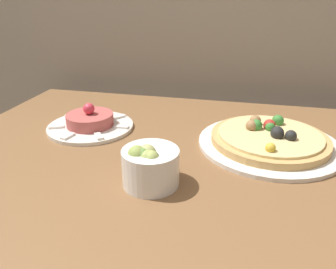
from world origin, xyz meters
The scene contains 4 objects.
dining_table centered at (0.00, 0.43, 0.66)m, with size 1.21×0.85×0.76m.
pizza_plate centered at (0.20, 0.52, 0.78)m, with size 0.35×0.35×0.06m.
tartare_plate centered at (-0.28, 0.52, 0.78)m, with size 0.24×0.24×0.07m.
small_bowl centered at (-0.04, 0.28, 0.81)m, with size 0.11×0.11×0.09m.
Camera 1 is at (0.12, -0.26, 1.13)m, focal length 35.00 mm.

